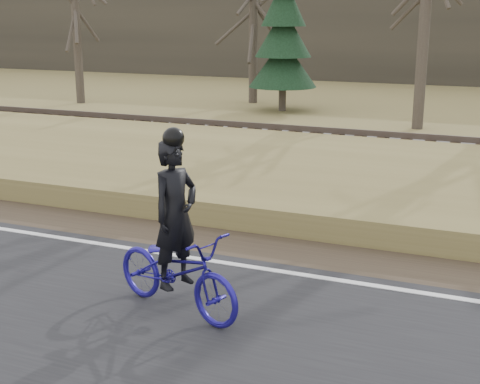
% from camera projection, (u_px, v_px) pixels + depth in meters
% --- Properties ---
extents(ground, '(120.00, 120.00, 0.00)m').
position_uv_depth(ground, '(343.00, 291.00, 9.12)').
color(ground, olive).
rests_on(ground, ground).
extents(road, '(120.00, 6.00, 0.06)m').
position_uv_depth(road, '(284.00, 379.00, 6.88)').
color(road, black).
rests_on(road, ground).
extents(edge_line, '(120.00, 0.12, 0.01)m').
position_uv_depth(edge_line, '(347.00, 281.00, 9.28)').
color(edge_line, silver).
rests_on(edge_line, road).
extents(shoulder, '(120.00, 1.60, 0.04)m').
position_uv_depth(shoulder, '(363.00, 261.00, 10.18)').
color(shoulder, '#473A2B').
rests_on(shoulder, ground).
extents(embankment, '(120.00, 5.00, 0.44)m').
position_uv_depth(embankment, '(398.00, 199.00, 12.81)').
color(embankment, olive).
rests_on(embankment, ground).
extents(ballast, '(120.00, 3.00, 0.45)m').
position_uv_depth(ballast, '(425.00, 160.00, 16.19)').
color(ballast, slate).
rests_on(ballast, ground).
extents(railroad, '(120.00, 2.40, 0.29)m').
position_uv_depth(railroad, '(426.00, 148.00, 16.11)').
color(railroad, black).
rests_on(railroad, ballast).
extents(cyclist, '(2.15, 1.31, 2.33)m').
position_uv_depth(cyclist, '(176.00, 256.00, 8.20)').
color(cyclist, navy).
rests_on(cyclist, road).
extents(bare_tree_far_left, '(0.36, 0.36, 7.72)m').
position_uv_depth(bare_tree_far_left, '(75.00, 8.00, 27.14)').
color(bare_tree_far_left, '#453E33').
rests_on(bare_tree_far_left, ground).
extents(bare_tree_left, '(0.36, 0.36, 7.14)m').
position_uv_depth(bare_tree_left, '(253.00, 15.00, 27.29)').
color(bare_tree_left, '#453E33').
rests_on(bare_tree_left, ground).
extents(bare_tree_near_left, '(0.36, 0.36, 7.95)m').
position_uv_depth(bare_tree_near_left, '(426.00, 3.00, 20.87)').
color(bare_tree_near_left, '#453E33').
rests_on(bare_tree_near_left, ground).
extents(conifer, '(2.60, 2.60, 6.12)m').
position_uv_depth(conifer, '(283.00, 34.00, 25.12)').
color(conifer, '#453E33').
rests_on(conifer, ground).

